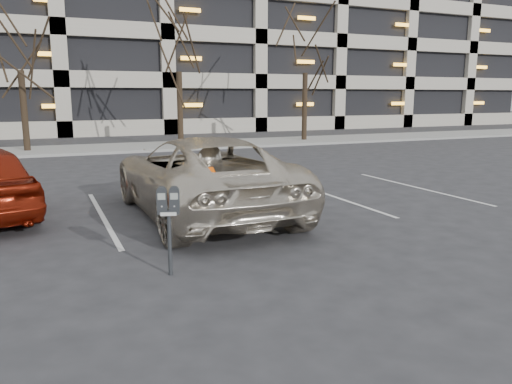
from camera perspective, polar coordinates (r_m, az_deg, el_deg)
The scene contains 9 objects.
ground at distance 9.05m, azimuth -6.53°, elevation -5.17°, with size 140.00×140.00×0.00m, color #28282B.
sidewalk at distance 24.58m, azimuth -17.63°, elevation 4.73°, with size 80.00×4.00×0.12m, color gray.
stall_lines at distance 10.97m, azimuth -17.13°, elevation -2.69°, with size 16.90×5.20×0.00m.
parking_garage at distance 45.10m, azimuth -4.78°, elevation 19.52°, with size 52.00×20.00×19.00m.
tree_b at distance 24.55m, azimuth -25.74°, elevation 17.53°, with size 3.51×3.51×7.97m.
tree_c at distance 25.41m, azimuth -8.95°, elevation 18.43°, with size 3.57×3.57×8.12m.
tree_d at distance 28.04m, azimuth 5.74°, elevation 18.00°, with size 3.64×3.64×8.27m.
parking_meter at distance 7.01m, azimuth -9.97°, elevation -1.94°, with size 0.34×0.21×1.25m.
suv_silver at distance 10.64m, azimuth -6.17°, elevation 1.86°, with size 2.83×6.03×1.67m.
Camera 1 is at (-2.51, -8.33, 2.50)m, focal length 35.00 mm.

